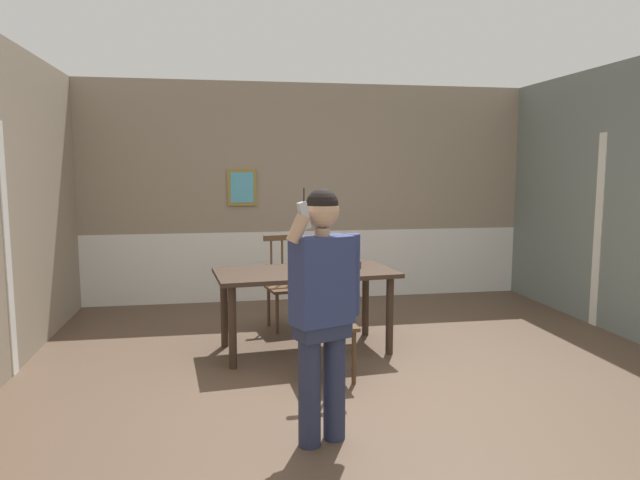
% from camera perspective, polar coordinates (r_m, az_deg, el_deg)
% --- Properties ---
extents(ground_plane, '(6.66, 6.66, 0.00)m').
position_cam_1_polar(ground_plane, '(4.88, 4.57, -13.50)').
color(ground_plane, brown).
extents(room_back_partition, '(5.89, 0.17, 2.81)m').
position_cam_1_polar(room_back_partition, '(7.55, -1.11, 4.32)').
color(room_back_partition, gray).
rests_on(room_back_partition, ground_plane).
extents(dining_table, '(1.73, 1.01, 0.77)m').
position_cam_1_polar(dining_table, '(5.40, -1.49, -4.07)').
color(dining_table, '#38281E').
rests_on(dining_table, ground_plane).
extents(chair_near_window, '(0.44, 0.44, 1.00)m').
position_cam_1_polar(chair_near_window, '(4.68, 0.96, -8.24)').
color(chair_near_window, '#513823').
rests_on(chair_near_window, ground_plane).
extents(chair_by_doorway, '(0.48, 0.48, 1.00)m').
position_cam_1_polar(chair_by_doorway, '(6.21, -3.36, -4.47)').
color(chair_by_doorway, '#513823').
rests_on(chair_by_doorway, ground_plane).
extents(person_figure, '(0.49, 0.32, 1.60)m').
position_cam_1_polar(person_figure, '(3.54, 0.31, -6.21)').
color(person_figure, '#282E49').
rests_on(person_figure, ground_plane).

